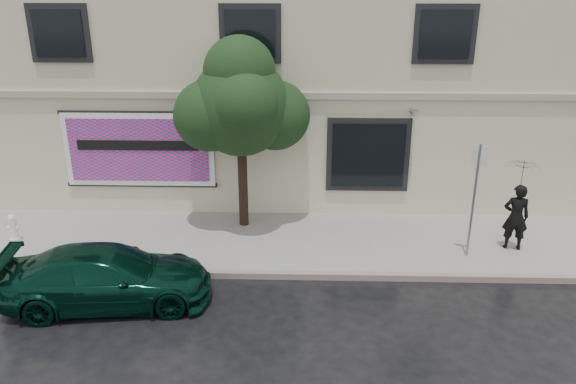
{
  "coord_description": "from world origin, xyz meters",
  "views": [
    {
      "loc": [
        1.41,
        -9.99,
        6.61
      ],
      "look_at": [
        1.06,
        2.2,
        1.89
      ],
      "focal_mm": 35.0,
      "sensor_mm": 36.0,
      "label": 1
    }
  ],
  "objects_px": {
    "pedestrian": "(516,217)",
    "street_tree": "(241,107)",
    "car": "(108,277)",
    "fire_hydrant": "(13,228)"
  },
  "relations": [
    {
      "from": "car",
      "to": "fire_hydrant",
      "type": "distance_m",
      "value": 4.29
    },
    {
      "from": "car",
      "to": "street_tree",
      "type": "distance_m",
      "value": 5.38
    },
    {
      "from": "pedestrian",
      "to": "street_tree",
      "type": "xyz_separation_m",
      "value": [
        -6.92,
        1.28,
        2.43
      ]
    },
    {
      "from": "car",
      "to": "pedestrian",
      "type": "xyz_separation_m",
      "value": [
        9.42,
        2.57,
        0.38
      ]
    },
    {
      "from": "pedestrian",
      "to": "car",
      "type": "bearing_deg",
      "value": 23.77
    },
    {
      "from": "car",
      "to": "street_tree",
      "type": "bearing_deg",
      "value": -40.05
    },
    {
      "from": "car",
      "to": "street_tree",
      "type": "relative_size",
      "value": 0.94
    },
    {
      "from": "street_tree",
      "to": "fire_hydrant",
      "type": "distance_m",
      "value": 6.67
    },
    {
      "from": "car",
      "to": "pedestrian",
      "type": "distance_m",
      "value": 9.77
    },
    {
      "from": "pedestrian",
      "to": "fire_hydrant",
      "type": "relative_size",
      "value": 2.38
    }
  ]
}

